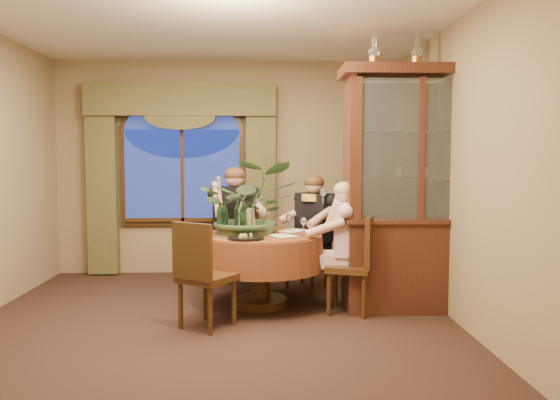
{
  "coord_description": "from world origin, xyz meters",
  "views": [
    {
      "loc": [
        0.44,
        -4.76,
        1.53
      ],
      "look_at": [
        0.63,
        0.81,
        1.1
      ],
      "focal_mm": 35.0,
      "sensor_mm": 36.0,
      "label": 1
    }
  ],
  "objects_px": {
    "person_back": "(234,228)",
    "centerpiece_plant": "(250,172)",
    "chair_back_right": "(307,247)",
    "wine_bottle_3": "(242,217)",
    "wine_bottle_2": "(243,218)",
    "stoneware_vase": "(250,221)",
    "chair_front_left": "(207,275)",
    "chair_back": "(245,247)",
    "wine_bottle_4": "(220,219)",
    "person_pink": "(346,246)",
    "oil_lamp_right": "(459,50)",
    "wine_bottle_1": "(224,219)",
    "wine_bottle_0": "(238,216)",
    "chair_right": "(349,265)",
    "person_scarf": "(315,233)",
    "olive_bowl": "(262,233)",
    "dining_table": "(261,270)",
    "china_cabinet": "(414,190)",
    "oil_lamp_left": "(374,49)",
    "oil_lamp_center": "(417,49)"
  },
  "relations": [
    {
      "from": "person_back",
      "to": "centerpiece_plant",
      "type": "relative_size",
      "value": 1.29
    },
    {
      "from": "chair_back_right",
      "to": "wine_bottle_3",
      "type": "relative_size",
      "value": 2.91
    },
    {
      "from": "wine_bottle_2",
      "to": "wine_bottle_3",
      "type": "height_order",
      "value": "same"
    },
    {
      "from": "stoneware_vase",
      "to": "chair_front_left",
      "type": "bearing_deg",
      "value": -114.37
    },
    {
      "from": "chair_back_right",
      "to": "chair_back",
      "type": "xyz_separation_m",
      "value": [
        -0.73,
        0.05,
        0.0
      ]
    },
    {
      "from": "chair_back_right",
      "to": "wine_bottle_4",
      "type": "xyz_separation_m",
      "value": [
        -0.96,
        -0.84,
        0.44
      ]
    },
    {
      "from": "person_pink",
      "to": "wine_bottle_3",
      "type": "xyz_separation_m",
      "value": [
        -1.06,
        0.23,
        0.27
      ]
    },
    {
      "from": "oil_lamp_right",
      "to": "chair_back",
      "type": "height_order",
      "value": "oil_lamp_right"
    },
    {
      "from": "chair_back_right",
      "to": "wine_bottle_1",
      "type": "bearing_deg",
      "value": 76.78
    },
    {
      "from": "oil_lamp_right",
      "to": "wine_bottle_2",
      "type": "bearing_deg",
      "value": 176.28
    },
    {
      "from": "chair_back",
      "to": "wine_bottle_0",
      "type": "bearing_deg",
      "value": 72.55
    },
    {
      "from": "chair_right",
      "to": "person_scarf",
      "type": "distance_m",
      "value": 1.0
    },
    {
      "from": "person_back",
      "to": "wine_bottle_3",
      "type": "bearing_deg",
      "value": 77.15
    },
    {
      "from": "olive_bowl",
      "to": "wine_bottle_3",
      "type": "xyz_separation_m",
      "value": [
        -0.21,
        0.15,
        0.14
      ]
    },
    {
      "from": "wine_bottle_1",
      "to": "wine_bottle_3",
      "type": "height_order",
      "value": "same"
    },
    {
      "from": "dining_table",
      "to": "china_cabinet",
      "type": "height_order",
      "value": "china_cabinet"
    },
    {
      "from": "china_cabinet",
      "to": "person_back",
      "type": "height_order",
      "value": "china_cabinet"
    },
    {
      "from": "oil_lamp_left",
      "to": "person_pink",
      "type": "relative_size",
      "value": 0.26
    },
    {
      "from": "person_scarf",
      "to": "wine_bottle_4",
      "type": "distance_m",
      "value": 1.28
    },
    {
      "from": "chair_front_left",
      "to": "centerpiece_plant",
      "type": "bearing_deg",
      "value": 99.52
    },
    {
      "from": "oil_lamp_center",
      "to": "person_pink",
      "type": "relative_size",
      "value": 0.26
    },
    {
      "from": "chair_right",
      "to": "wine_bottle_3",
      "type": "height_order",
      "value": "wine_bottle_3"
    },
    {
      "from": "chair_front_left",
      "to": "wine_bottle_2",
      "type": "bearing_deg",
      "value": 99.9
    },
    {
      "from": "chair_back_right",
      "to": "wine_bottle_3",
      "type": "xyz_separation_m",
      "value": [
        -0.74,
        -0.71,
        0.44
      ]
    },
    {
      "from": "chair_back",
      "to": "china_cabinet",
      "type": "bearing_deg",
      "value": 136.97
    },
    {
      "from": "chair_back_right",
      "to": "wine_bottle_3",
      "type": "height_order",
      "value": "wine_bottle_3"
    },
    {
      "from": "dining_table",
      "to": "person_scarf",
      "type": "height_order",
      "value": "person_scarf"
    },
    {
      "from": "dining_table",
      "to": "wine_bottle_4",
      "type": "distance_m",
      "value": 0.68
    },
    {
      "from": "person_scarf",
      "to": "centerpiece_plant",
      "type": "bearing_deg",
      "value": 81.0
    },
    {
      "from": "olive_bowl",
      "to": "wine_bottle_3",
      "type": "height_order",
      "value": "wine_bottle_3"
    },
    {
      "from": "chair_back",
      "to": "person_back",
      "type": "distance_m",
      "value": 0.27
    },
    {
      "from": "chair_front_left",
      "to": "wine_bottle_0",
      "type": "distance_m",
      "value": 1.02
    },
    {
      "from": "wine_bottle_4",
      "to": "person_scarf",
      "type": "bearing_deg",
      "value": 34.52
    },
    {
      "from": "oil_lamp_left",
      "to": "wine_bottle_2",
      "type": "distance_m",
      "value": 2.12
    },
    {
      "from": "centerpiece_plant",
      "to": "wine_bottle_2",
      "type": "relative_size",
      "value": 3.36
    },
    {
      "from": "person_pink",
      "to": "dining_table",
      "type": "bearing_deg",
      "value": 90.0
    },
    {
      "from": "dining_table",
      "to": "wine_bottle_1",
      "type": "distance_m",
      "value": 0.65
    },
    {
      "from": "centerpiece_plant",
      "to": "wine_bottle_0",
      "type": "xyz_separation_m",
      "value": [
        -0.13,
        0.09,
        -0.47
      ]
    },
    {
      "from": "stoneware_vase",
      "to": "olive_bowl",
      "type": "bearing_deg",
      "value": -53.35
    },
    {
      "from": "oil_lamp_right",
      "to": "wine_bottle_0",
      "type": "relative_size",
      "value": 1.03
    },
    {
      "from": "oil_lamp_center",
      "to": "chair_back",
      "type": "distance_m",
      "value": 2.91
    },
    {
      "from": "wine_bottle_1",
      "to": "wine_bottle_2",
      "type": "height_order",
      "value": "same"
    },
    {
      "from": "chair_front_left",
      "to": "olive_bowl",
      "type": "distance_m",
      "value": 0.86
    },
    {
      "from": "chair_back",
      "to": "wine_bottle_1",
      "type": "height_order",
      "value": "wine_bottle_1"
    },
    {
      "from": "oil_lamp_right",
      "to": "oil_lamp_left",
      "type": "bearing_deg",
      "value": 180.0
    },
    {
      "from": "oil_lamp_right",
      "to": "wine_bottle_4",
      "type": "bearing_deg",
      "value": 177.12
    },
    {
      "from": "oil_lamp_right",
      "to": "centerpiece_plant",
      "type": "xyz_separation_m",
      "value": [
        -2.07,
        0.27,
        -1.21
      ]
    },
    {
      "from": "china_cabinet",
      "to": "stoneware_vase",
      "type": "bearing_deg",
      "value": 170.38
    },
    {
      "from": "china_cabinet",
      "to": "oil_lamp_left",
      "type": "bearing_deg",
      "value": 180.0
    },
    {
      "from": "chair_right",
      "to": "wine_bottle_0",
      "type": "bearing_deg",
      "value": 85.25
    }
  ]
}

